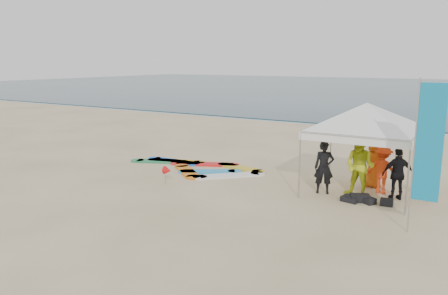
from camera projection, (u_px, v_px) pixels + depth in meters
ground at (186, 201)px, 13.20m from camera, size 120.00×120.00×0.00m
ocean at (427, 90)px, 63.67m from camera, size 160.00×84.00×0.08m
shoreline_foam at (349, 126)px, 28.51m from camera, size 160.00×1.20×0.01m
person_black_a at (324, 167)px, 13.89m from camera, size 0.72×0.60×1.69m
person_yellow at (360, 166)px, 13.52m from camera, size 1.05×0.88×1.93m
person_orange_a at (383, 169)px, 13.89m from camera, size 1.08×0.71×1.56m
person_black_b at (398, 174)px, 13.24m from camera, size 1.02×0.80×1.61m
person_orange_b at (374, 163)px, 14.54m from camera, size 0.92×0.72×1.67m
person_seated at (427, 186)px, 13.27m from camera, size 0.54×0.86×0.89m
canopy_tent at (367, 103)px, 13.55m from camera, size 4.40×4.40×3.32m
feather_flag at (428, 145)px, 10.27m from camera, size 0.64×0.04×3.80m
marker_pennant at (168, 171)px, 14.91m from camera, size 0.28×0.28×0.64m
gear_pile at (363, 199)px, 13.09m from camera, size 1.49×0.67×0.22m
surfboard_spread at (197, 167)px, 17.41m from camera, size 5.64×2.83×0.07m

